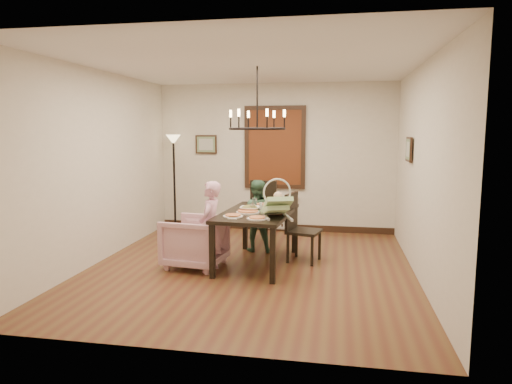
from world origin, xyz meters
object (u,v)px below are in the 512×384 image
(armchair, at_px, (195,242))
(drinking_glass, at_px, (253,208))
(elderly_woman, at_px, (210,234))
(seated_man, at_px, (256,222))
(chair_right, at_px, (304,227))
(dining_table, at_px, (257,217))
(floor_lamp, at_px, (174,184))
(baby_bouncer, at_px, (277,204))
(chair_far, at_px, (259,213))

(armchair, distance_m, drinking_glass, 0.95)
(elderly_woman, distance_m, seated_man, 1.23)
(chair_right, bearing_deg, drinking_glass, 130.56)
(dining_table, bearing_deg, floor_lamp, 139.87)
(drinking_glass, bearing_deg, armchair, -166.81)
(baby_bouncer, relative_size, floor_lamp, 0.31)
(drinking_glass, bearing_deg, floor_lamp, 133.29)
(seated_man, xyz_separation_m, drinking_glass, (0.09, -0.80, 0.36))
(floor_lamp, bearing_deg, chair_right, -32.72)
(elderly_woman, relative_size, seated_man, 1.09)
(armchair, height_order, baby_bouncer, baby_bouncer)
(chair_right, bearing_deg, baby_bouncer, 168.56)
(dining_table, height_order, floor_lamp, floor_lamp)
(chair_right, relative_size, elderly_woman, 0.99)
(armchair, distance_m, seated_man, 1.22)
(chair_right, height_order, seated_man, chair_right)
(chair_far, height_order, armchair, chair_far)
(armchair, xyz_separation_m, floor_lamp, (-1.11, 2.22, 0.54))
(dining_table, distance_m, armchair, 0.95)
(dining_table, height_order, seated_man, seated_man)
(chair_far, relative_size, floor_lamp, 0.60)
(dining_table, xyz_separation_m, drinking_glass, (-0.05, -0.08, 0.15))
(chair_right, bearing_deg, floor_lamp, 71.66)
(seated_man, height_order, drinking_glass, seated_man)
(armchair, bearing_deg, floor_lamp, -146.30)
(chair_far, relative_size, armchair, 1.35)
(elderly_woman, bearing_deg, dining_table, 129.97)
(chair_far, xyz_separation_m, elderly_woman, (-0.40, -1.61, -0.02))
(elderly_woman, height_order, floor_lamp, floor_lamp)
(armchair, relative_size, elderly_woman, 0.77)
(armchair, distance_m, floor_lamp, 2.54)
(chair_far, distance_m, seated_man, 0.46)
(baby_bouncer, bearing_deg, seated_man, 93.25)
(elderly_woman, bearing_deg, chair_right, 122.45)
(chair_right, xyz_separation_m, drinking_glass, (-0.71, -0.35, 0.33))
(elderly_woman, bearing_deg, seated_man, 162.34)
(drinking_glass, bearing_deg, dining_table, 57.81)
(chair_far, xyz_separation_m, drinking_glass, (0.12, -1.26, 0.30))
(chair_far, bearing_deg, chair_right, -38.47)
(chair_right, relative_size, baby_bouncer, 1.85)
(armchair, bearing_deg, elderly_woman, 66.52)
(chair_far, distance_m, elderly_woman, 1.66)
(seated_man, height_order, baby_bouncer, baby_bouncer)
(chair_right, xyz_separation_m, floor_lamp, (-2.62, 1.68, 0.39))
(dining_table, relative_size, baby_bouncer, 3.13)
(dining_table, height_order, baby_bouncer, baby_bouncer)
(baby_bouncer, height_order, floor_lamp, floor_lamp)
(baby_bouncer, bearing_deg, floor_lamp, 114.65)
(armchair, bearing_deg, drinking_glass, 110.28)
(chair_far, bearing_deg, floor_lamp, 165.84)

